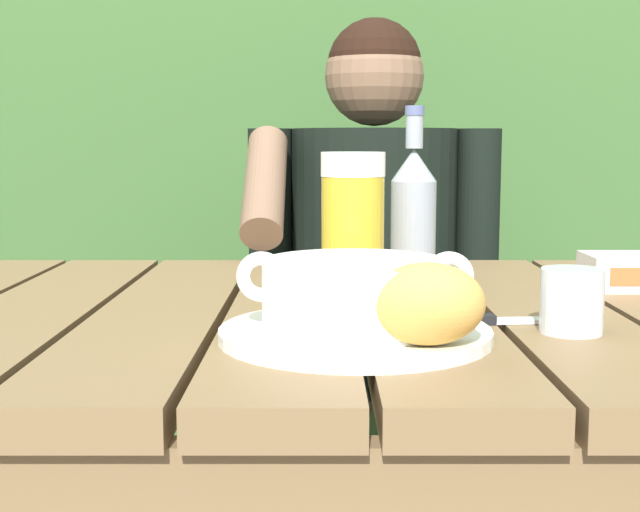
# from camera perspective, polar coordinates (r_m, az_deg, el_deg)

# --- Properties ---
(dining_table) EXTENTS (1.35, 0.80, 0.75)m
(dining_table) POSITION_cam_1_polar(r_m,az_deg,el_deg) (1.07, -1.87, -8.43)
(dining_table) COLOR brown
(dining_table) RESTS_ON ground_plane
(hedge_backdrop) EXTENTS (3.51, 0.95, 2.54)m
(hedge_backdrop) POSITION_cam_1_polar(r_m,az_deg,el_deg) (2.51, 2.96, 12.50)
(hedge_backdrop) COLOR #375C2C
(hedge_backdrop) RESTS_ON ground_plane
(chair_near_diner) EXTENTS (0.42, 0.47, 0.95)m
(chair_near_diner) POSITION_cam_1_polar(r_m,az_deg,el_deg) (1.93, 3.13, -6.88)
(chair_near_diner) COLOR brown
(chair_near_diner) RESTS_ON ground_plane
(person_eating) EXTENTS (0.48, 0.47, 1.18)m
(person_eating) POSITION_cam_1_polar(r_m,az_deg,el_deg) (1.69, 3.45, -1.10)
(person_eating) COLOR black
(person_eating) RESTS_ON ground_plane
(serving_plate) EXTENTS (0.27, 0.27, 0.01)m
(serving_plate) POSITION_cam_1_polar(r_m,az_deg,el_deg) (0.87, 2.29, -5.06)
(serving_plate) COLOR white
(serving_plate) RESTS_ON dining_table
(soup_bowl) EXTENTS (0.23, 0.18, 0.08)m
(soup_bowl) POSITION_cam_1_polar(r_m,az_deg,el_deg) (0.86, 2.30, -2.36)
(soup_bowl) COLOR white
(soup_bowl) RESTS_ON serving_plate
(bread_roll) EXTENTS (0.11, 0.08, 0.07)m
(bread_roll) POSITION_cam_1_polar(r_m,az_deg,el_deg) (0.79, 6.97, -3.10)
(bread_roll) COLOR gold
(bread_roll) RESTS_ON serving_plate
(beer_glass) EXTENTS (0.08, 0.08, 0.18)m
(beer_glass) POSITION_cam_1_polar(r_m,az_deg,el_deg) (1.05, 2.15, 1.86)
(beer_glass) COLOR gold
(beer_glass) RESTS_ON dining_table
(beer_bottle) EXTENTS (0.06, 0.06, 0.24)m
(beer_bottle) POSITION_cam_1_polar(r_m,az_deg,el_deg) (1.12, 6.08, 2.47)
(beer_bottle) COLOR #8D949D
(beer_bottle) RESTS_ON dining_table
(water_glass_small) EXTENTS (0.06, 0.06, 0.07)m
(water_glass_small) POSITION_cam_1_polar(r_m,az_deg,el_deg) (0.93, 16.04, -2.81)
(water_glass_small) COLOR silver
(water_glass_small) RESTS_ON dining_table
(butter_tub) EXTENTS (0.12, 0.09, 0.05)m
(butter_tub) POSITION_cam_1_polar(r_m,az_deg,el_deg) (1.23, 19.50, -0.95)
(butter_tub) COLOR white
(butter_tub) RESTS_ON dining_table
(table_knife) EXTENTS (0.16, 0.03, 0.01)m
(table_knife) POSITION_cam_1_polar(r_m,az_deg,el_deg) (0.96, 11.10, -4.10)
(table_knife) COLOR silver
(table_knife) RESTS_ON dining_table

